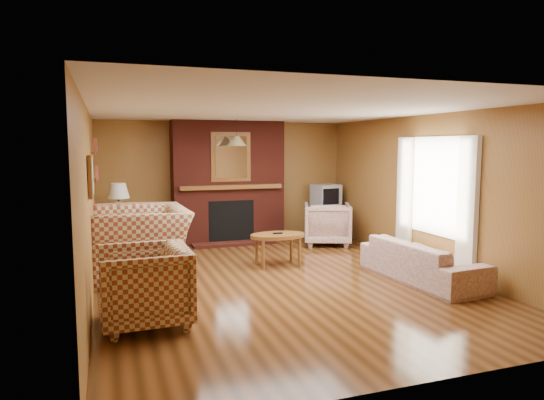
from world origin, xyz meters
name	(u,v)px	position (x,y,z in m)	size (l,w,h in m)	color
floor	(279,280)	(0.00, 0.00, 0.00)	(6.50, 6.50, 0.00)	#40240D
ceiling	(279,110)	(0.00, 0.00, 2.40)	(6.50, 6.50, 0.00)	silver
wall_back	(225,181)	(0.00, 3.25, 1.20)	(6.50, 6.50, 0.00)	#9A652F
wall_front	(421,238)	(0.00, -3.25, 1.20)	(6.50, 6.50, 0.00)	#9A652F
wall_left	(90,203)	(-2.50, 0.00, 1.20)	(6.50, 6.50, 0.00)	#9A652F
wall_right	(429,191)	(2.50, 0.00, 1.20)	(6.50, 6.50, 0.00)	#9A652F
fireplace	(228,183)	(0.00, 2.98, 1.18)	(2.20, 0.82, 2.40)	#4F1911
window_right	(434,197)	(2.45, -0.20, 1.13)	(0.10, 1.85, 2.00)	beige
bookshelf	(96,161)	(-2.44, 1.90, 1.67)	(0.09, 0.55, 0.71)	brown
botanical_print	(91,177)	(-2.47, -0.30, 1.55)	(0.05, 0.40, 0.50)	brown
pendant_light	(237,141)	(0.00, 2.30, 2.00)	(0.36, 0.36, 0.48)	black
plaid_loveseat	(140,241)	(-1.85, 0.97, 0.50)	(1.55, 1.35, 1.01)	maroon
plaid_armchair	(144,286)	(-1.95, -1.19, 0.43)	(0.92, 0.94, 0.86)	maroon
floral_sofa	(422,261)	(1.90, -0.70, 0.29)	(1.96, 0.76, 0.57)	beige
floral_armchair	(327,224)	(1.75, 2.08, 0.41)	(0.87, 0.89, 0.81)	beige
coffee_table	(278,238)	(0.26, 0.79, 0.45)	(0.90, 0.56, 0.54)	brown
side_table	(120,236)	(-2.10, 2.45, 0.32)	(0.48, 0.48, 0.65)	brown
table_lamp	(119,199)	(-2.10, 2.45, 0.99)	(0.38, 0.38, 0.62)	silver
tv_stand	(326,222)	(2.05, 2.80, 0.33)	(0.60, 0.54, 0.65)	black
crt_tv	(326,195)	(2.05, 2.79, 0.88)	(0.56, 0.56, 0.46)	#A8AAB0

